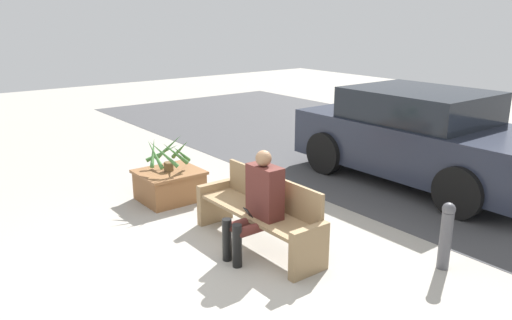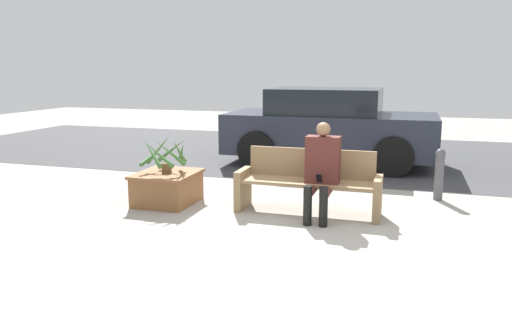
# 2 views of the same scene
# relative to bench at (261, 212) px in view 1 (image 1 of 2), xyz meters

# --- Properties ---
(ground_plane) EXTENTS (30.00, 30.00, 0.00)m
(ground_plane) POSITION_rel_bench_xyz_m (0.28, -0.84, -0.40)
(ground_plane) COLOR #9E998E
(road_surface) EXTENTS (20.00, 6.00, 0.01)m
(road_surface) POSITION_rel_bench_xyz_m (0.28, 4.61, -0.39)
(road_surface) COLOR #424244
(road_surface) RESTS_ON ground_plane
(bench) EXTENTS (1.84, 0.49, 0.81)m
(bench) POSITION_rel_bench_xyz_m (0.00, 0.00, 0.00)
(bench) COLOR #8C704C
(bench) RESTS_ON ground_plane
(person_seated) EXTENTS (0.42, 0.61, 1.19)m
(person_seated) POSITION_rel_bench_xyz_m (0.19, -0.18, 0.24)
(person_seated) COLOR #51231E
(person_seated) RESTS_ON ground_plane
(planter_box) EXTENTS (0.78, 0.86, 0.44)m
(planter_box) POSITION_rel_bench_xyz_m (-1.95, -0.14, -0.16)
(planter_box) COLOR brown
(planter_box) RESTS_ON ground_plane
(potted_plant) EXTENTS (0.65, 0.65, 0.50)m
(potted_plant) POSITION_rel_bench_xyz_m (-1.95, -0.14, 0.29)
(potted_plant) COLOR brown
(potted_plant) RESTS_ON planter_box
(parked_car) EXTENTS (3.95, 1.98, 1.47)m
(parked_car) POSITION_rel_bench_xyz_m (-0.28, 3.44, 0.34)
(parked_car) COLOR #232838
(parked_car) RESTS_ON ground_plane
(bollard_post) EXTENTS (0.14, 0.14, 0.74)m
(bollard_post) POSITION_rel_bench_xyz_m (1.64, 1.16, -0.01)
(bollard_post) COLOR #4C4C51
(bollard_post) RESTS_ON ground_plane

